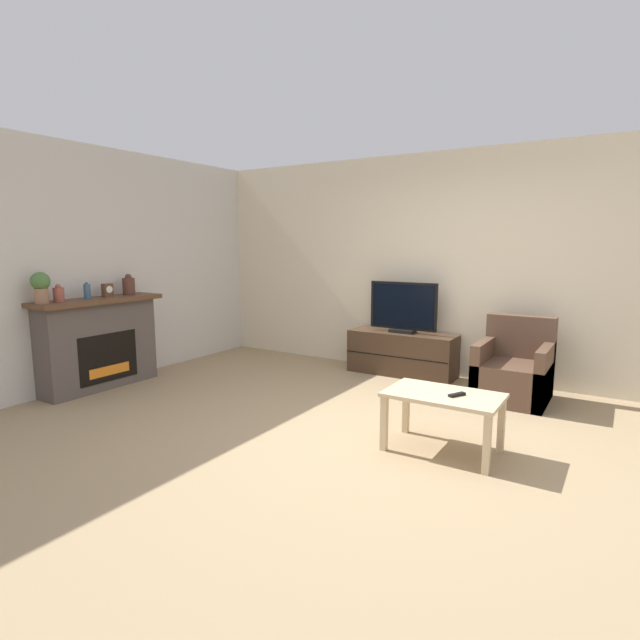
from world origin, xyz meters
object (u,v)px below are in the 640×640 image
mantel_vase_left (59,294)px  mantel_vase_right (129,285)px  fireplace (99,342)px  tv_stand (402,353)px  tv (403,309)px  coffee_table (443,402)px  potted_plant (41,286)px  armchair (514,373)px  mantel_vase_centre_left (87,291)px  remote (457,395)px  mantel_clock (107,290)px

mantel_vase_left → mantel_vase_right: mantel_vase_right is taller
fireplace → mantel_vase_right: 0.74m
mantel_vase_left → tv_stand: bearing=46.3°
tv → mantel_vase_left: bearing=-133.7°
coffee_table → tv: bearing=120.6°
mantel_vase_left → potted_plant: bearing=-90.0°
armchair → coffee_table: bearing=-96.6°
fireplace → tv_stand: (2.66, 2.34, -0.26)m
mantel_vase_centre_left → coffee_table: bearing=6.6°
mantel_vase_centre_left → coffee_table: (3.83, 0.44, -0.71)m
tv → remote: bearing=-57.4°
mantel_vase_left → remote: 4.05m
mantel_vase_right → armchair: (4.02, 1.60, -0.85)m
mantel_vase_left → mantel_clock: mantel_vase_left is taller
tv → coffee_table: size_ratio=0.99×
mantel_vase_centre_left → mantel_clock: mantel_vase_centre_left is taller
mantel_vase_left → mantel_vase_right: size_ratio=0.75×
tv_stand → mantel_vase_left: bearing=-133.7°
mantel_clock → tv_stand: size_ratio=0.11×
fireplace → potted_plant: bearing=-88.4°
tv_stand → remote: tv_stand is taller
potted_plant → mantel_vase_right: bearing=90.0°
fireplace → potted_plant: 0.91m
mantel_vase_right → potted_plant: bearing=-90.0°
mantel_clock → tv_stand: bearing=39.8°
potted_plant → remote: (3.93, 0.93, -0.72)m
mantel_vase_left → potted_plant: (0.00, -0.18, 0.10)m
mantel_clock → potted_plant: potted_plant is taller
fireplace → tv_stand: size_ratio=1.07×
tv_stand → remote: 2.40m
mantel_vase_left → tv: size_ratio=0.21×
mantel_vase_right → armchair: mantel_vase_right is taller
tv → coffee_table: (1.18, -2.00, -0.42)m
mantel_vase_right → mantel_clock: bearing=-89.8°
mantel_clock → remote: mantel_clock is taller
mantel_vase_right → tv_stand: 3.38m
coffee_table → mantel_vase_centre_left: bearing=-173.4°
mantel_clock → remote: bearing=2.7°
coffee_table → potted_plant: bearing=-166.2°
armchair → remote: size_ratio=5.63×
mantel_vase_left → mantel_clock: size_ratio=1.22×
mantel_clock → armchair: mantel_clock is taller
mantel_vase_left → mantel_clock: bearing=89.9°
remote → coffee_table: bearing=-158.5°
tv_stand → mantel_clock: bearing=-140.2°
mantel_clock → tv: size_ratio=0.17×
fireplace → mantel_clock: bearing=83.0°
potted_plant → remote: size_ratio=2.09×
mantel_vase_centre_left → tv: bearing=42.8°
mantel_vase_left → potted_plant: potted_plant is taller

